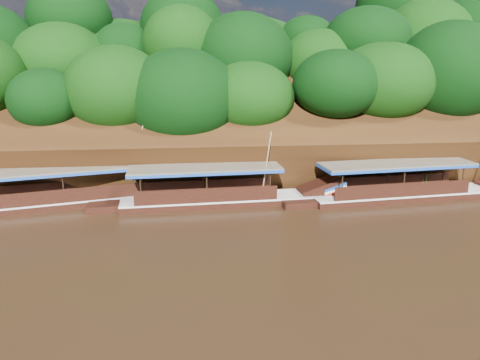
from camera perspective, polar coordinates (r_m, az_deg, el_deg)
The scene contains 6 objects.
ground at distance 24.19m, azimuth 2.88°, elevation -8.18°, with size 160.00×160.00×0.00m, color black.
riverbank at distance 45.50m, azimuth -1.47°, elevation 5.21°, with size 120.00×30.06×19.40m.
boat_0 at distance 34.37m, azimuth 20.71°, elevation -1.13°, with size 15.94×3.81×7.05m.
boat_1 at distance 30.88m, azimuth -1.37°, elevation -1.88°, with size 14.95×3.23×5.36m.
boat_2 at distance 32.64m, azimuth -17.71°, elevation -1.71°, with size 15.87×5.79×6.10m.
reeds at distance 32.62m, azimuth -5.38°, elevation -0.43°, with size 50.24×2.60×2.01m.
Camera 1 is at (-3.50, -22.01, 9.40)m, focal length 35.00 mm.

